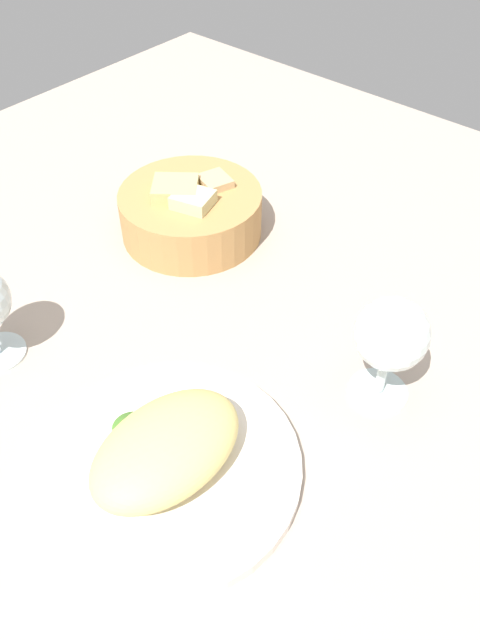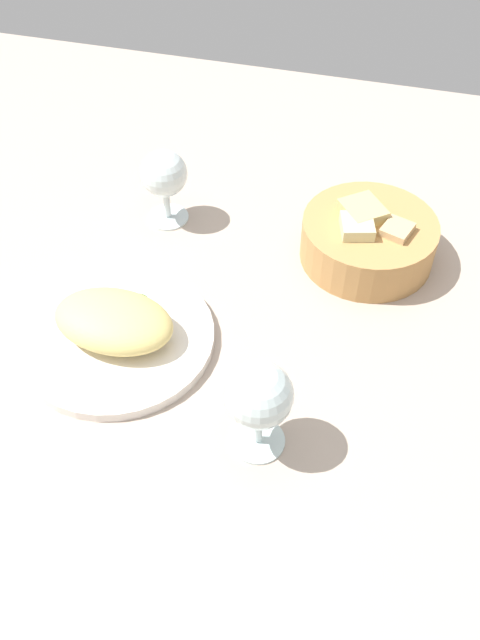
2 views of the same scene
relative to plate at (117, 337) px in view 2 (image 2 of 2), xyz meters
The scene contains 7 objects.
ground_plane 9.23cm from the plate, 19.33° to the left, with size 140.00×140.00×2.00cm, color #B19E8D.
plate is the anchor object (origin of this frame).
omelette 3.08cm from the plate, 90.00° to the left, with size 15.18×9.98×4.76cm, color #E2C873.
lettuce_garnish 5.71cm from the plate, 85.10° to the left, with size 3.73×3.73×1.30cm, color #477B2A.
bread_basket 36.57cm from the plate, 40.51° to the left, with size 18.44×18.44×7.89cm.
wine_glass_near 23.89cm from the plate, 25.10° to the right, with size 7.18×7.18×12.25cm.
wine_glass_far 25.63cm from the plate, 94.27° to the left, with size 6.71×6.71×11.36cm.
Camera 2 is at (20.87, -53.04, 65.37)cm, focal length 38.47 mm.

